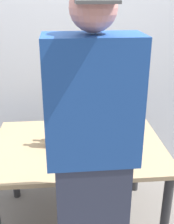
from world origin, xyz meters
name	(u,v)px	position (x,y,z in m)	size (l,w,h in m)	color
ground_plane	(80,222)	(0.00, 0.00, 0.00)	(8.00, 8.00, 0.00)	slate
desk	(79,157)	(0.00, 0.00, 0.61)	(1.21, 0.88, 0.72)	#9E8460
laptop	(110,128)	(0.25, 0.15, 0.77)	(0.36, 0.32, 0.23)	#383D4C
beer_bottle_brown	(71,125)	(-0.05, 0.10, 0.83)	(0.07, 0.07, 0.29)	#333333
beer_bottle_green	(60,127)	(-0.13, 0.05, 0.84)	(0.07, 0.07, 0.32)	#472B14
beer_bottle_amber	(50,131)	(-0.20, -0.01, 0.83)	(0.08, 0.08, 0.30)	brown
person_figure	(92,171)	(0.03, -0.63, 0.91)	(0.43, 0.28, 1.80)	#2D3347
coffee_mug	(77,160)	(-0.03, -0.28, 0.76)	(0.11, 0.08, 0.09)	white
back_wall	(72,43)	(0.00, 0.83, 1.30)	(6.00, 0.10, 2.60)	silver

